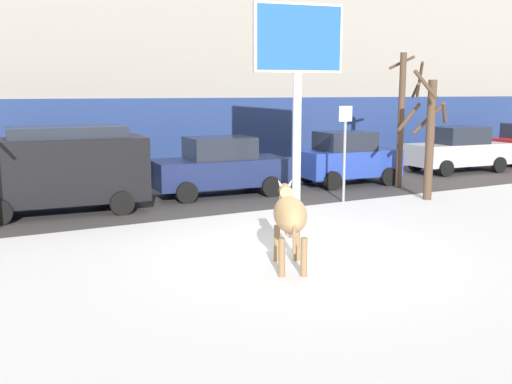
% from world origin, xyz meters
% --- Properties ---
extents(ground_plane, '(120.00, 120.00, 0.00)m').
position_xyz_m(ground_plane, '(0.00, 0.00, 0.00)').
color(ground_plane, white).
extents(road_strip, '(60.00, 5.60, 0.01)m').
position_xyz_m(road_strip, '(0.00, 7.25, 0.00)').
color(road_strip, '#423F3F').
rests_on(road_strip, ground).
extents(building_facade, '(44.00, 6.10, 13.00)m').
position_xyz_m(building_facade, '(0.00, 13.96, 6.48)').
color(building_facade, gray).
rests_on(building_facade, ground).
extents(cow_tan, '(1.18, 1.89, 1.54)m').
position_xyz_m(cow_tan, '(-0.69, -0.41, 0.99)').
color(cow_tan, tan).
rests_on(cow_tan, ground).
extents(billboard, '(2.52, 0.65, 5.56)m').
position_xyz_m(billboard, '(2.45, 4.38, 4.31)').
color(billboard, silver).
rests_on(billboard, ground).
extents(car_black_van, '(4.73, 2.39, 2.32)m').
position_xyz_m(car_black_van, '(-3.57, 6.72, 1.24)').
color(car_black_van, black).
rests_on(car_black_van, ground).
extents(car_navy_sedan, '(4.32, 2.23, 1.84)m').
position_xyz_m(car_navy_sedan, '(1.37, 7.19, 0.91)').
color(car_navy_sedan, '#19234C').
rests_on(car_navy_sedan, ground).
extents(car_blue_hatchback, '(3.62, 2.13, 1.86)m').
position_xyz_m(car_blue_hatchback, '(6.22, 7.09, 0.93)').
color(car_blue_hatchback, '#233D9E').
rests_on(car_blue_hatchback, ground).
extents(car_silver_sedan, '(4.32, 2.23, 1.84)m').
position_xyz_m(car_silver_sedan, '(12.16, 7.61, 0.91)').
color(car_silver_sedan, '#B7BABF').
rests_on(car_silver_sedan, ground).
extents(bare_tree_left_lot, '(0.98, 1.44, 4.50)m').
position_xyz_m(bare_tree_left_lot, '(7.44, 5.72, 2.44)').
color(bare_tree_left_lot, '#4C3828').
rests_on(bare_tree_left_lot, ground).
extents(bare_tree_far_back, '(1.59, 1.56, 3.87)m').
position_xyz_m(bare_tree_far_back, '(6.61, 3.62, 1.98)').
color(bare_tree_far_back, '#4C3828').
rests_on(bare_tree_far_back, ground).
extents(street_sign, '(0.44, 0.08, 2.82)m').
position_xyz_m(street_sign, '(4.10, 4.40, 1.67)').
color(street_sign, gray).
rests_on(street_sign, ground).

